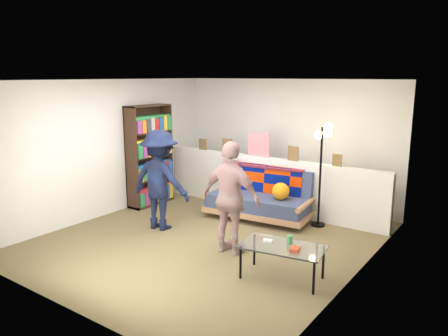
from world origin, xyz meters
name	(u,v)px	position (x,y,z in m)	size (l,w,h in m)	color
ground	(209,239)	(0.00, 0.00, 0.00)	(5.00, 5.00, 0.00)	brown
room_shell	(227,128)	(0.00, 0.47, 1.67)	(4.60, 5.05, 2.45)	silver
half_wall_ledge	(268,184)	(0.00, 1.80, 0.50)	(4.45, 0.15, 1.00)	silver
ledge_decor	(257,147)	(-0.23, 1.78, 1.18)	(2.97, 0.02, 0.45)	brown
futon_sofa	(260,198)	(0.12, 1.34, 0.37)	(1.91, 1.06, 0.78)	#A97752
bookshelf	(150,159)	(-2.08, 0.86, 0.89)	(0.32, 0.96, 1.92)	black
coffee_table	(283,248)	(1.54, -0.52, 0.40)	(1.09, 0.72, 0.53)	black
floor_lamp	(323,154)	(1.13, 1.58, 1.22)	(0.35, 0.32, 1.72)	black
person_left	(160,180)	(-0.95, -0.05, 0.81)	(1.05, 0.60, 1.62)	black
person_right	(231,198)	(0.56, -0.22, 0.80)	(0.93, 0.39, 1.59)	pink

